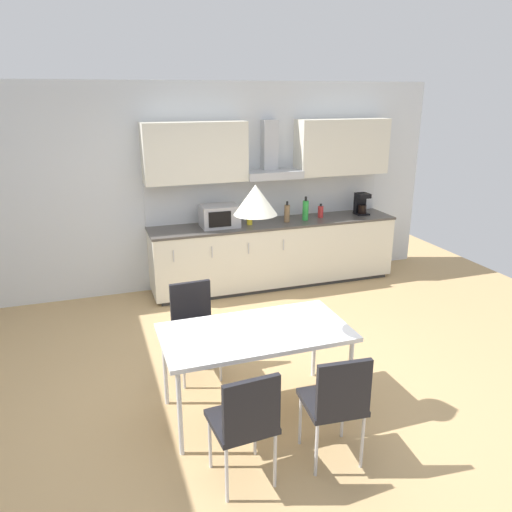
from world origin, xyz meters
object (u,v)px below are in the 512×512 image
(coffee_maker, at_px, (361,204))
(bottle_red, at_px, (321,212))
(dining_table, at_px, (255,336))
(chair_far_left, at_px, (194,320))
(bottle_yellow, at_px, (249,217))
(chair_near_left, at_px, (246,418))
(bottle_brown, at_px, (287,213))
(pendant_lamp, at_px, (255,200))
(bottle_green, at_px, (306,210))
(chair_near_right, at_px, (337,399))
(microwave, at_px, (219,216))

(coffee_maker, relative_size, bottle_red, 1.57)
(dining_table, xyz_separation_m, chair_far_left, (-0.34, 0.77, -0.16))
(bottle_red, bearing_deg, bottle_yellow, -177.03)
(bottle_yellow, bearing_deg, chair_near_left, -108.63)
(bottle_brown, bearing_deg, coffee_maker, 4.01)
(pendant_lamp, bearing_deg, bottle_green, 58.47)
(bottle_red, height_order, chair_near_right, bottle_red)
(coffee_maker, xyz_separation_m, chair_near_right, (-2.17, -3.46, -0.50))
(bottle_yellow, bearing_deg, chair_far_left, -121.77)
(coffee_maker, distance_m, bottle_green, 0.89)
(microwave, relative_size, chair_far_left, 0.55)
(bottle_green, bearing_deg, chair_near_left, -119.74)
(coffee_maker, distance_m, bottle_red, 0.63)
(bottle_yellow, xyz_separation_m, chair_near_right, (-0.49, -3.41, -0.45))
(coffee_maker, xyz_separation_m, bottle_brown, (-1.16, -0.08, -0.03))
(coffee_maker, distance_m, chair_near_left, 4.49)
(dining_table, height_order, chair_far_left, chair_far_left)
(bottle_red, bearing_deg, microwave, -178.70)
(bottle_yellow, xyz_separation_m, chair_near_left, (-1.15, -3.41, -0.45))
(chair_far_left, bearing_deg, bottle_yellow, 58.23)
(bottle_green, distance_m, chair_far_left, 2.74)
(microwave, relative_size, dining_table, 0.32)
(chair_near_left, bearing_deg, bottle_brown, 63.77)
(bottle_yellow, bearing_deg, bottle_red, 2.97)
(bottle_red, bearing_deg, chair_near_left, -122.42)
(bottle_yellow, height_order, chair_near_left, bottle_yellow)
(coffee_maker, bearing_deg, microwave, -179.27)
(bottle_red, height_order, chair_far_left, bottle_red)
(chair_far_left, bearing_deg, microwave, 68.08)
(chair_near_right, bearing_deg, coffee_maker, 57.88)
(microwave, height_order, bottle_red, microwave)
(chair_near_right, bearing_deg, bottle_brown, 73.39)
(bottle_red, height_order, bottle_yellow, bottle_yellow)
(bottle_brown, height_order, pendant_lamp, pendant_lamp)
(bottle_green, distance_m, chair_near_left, 3.94)
(bottle_yellow, bearing_deg, bottle_green, -0.97)
(dining_table, bearing_deg, pendant_lamp, 180.00)
(coffee_maker, bearing_deg, bottle_red, 179.41)
(bottle_red, height_order, bottle_green, bottle_green)
(bottle_brown, distance_m, chair_near_right, 3.55)
(coffee_maker, xyz_separation_m, chair_far_left, (-2.84, -1.92, -0.50))
(chair_far_left, xyz_separation_m, pendant_lamp, (0.34, -0.77, 1.26))
(dining_table, bearing_deg, chair_near_right, -66.92)
(bottle_yellow, xyz_separation_m, chair_far_left, (-1.16, -1.87, -0.45))
(bottle_green, bearing_deg, bottle_brown, -175.85)
(bottle_yellow, height_order, pendant_lamp, pendant_lamp)
(bottle_yellow, distance_m, chair_near_left, 3.63)
(bottle_yellow, relative_size, bottle_brown, 0.82)
(microwave, xyz_separation_m, chair_far_left, (-0.76, -1.89, -0.49))
(chair_near_left, height_order, chair_near_right, same)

